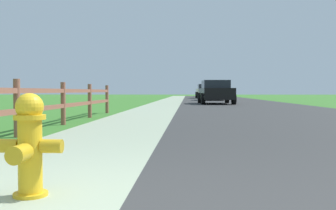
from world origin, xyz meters
TOP-DOWN VIEW (x-y plane):
  - ground_plane at (0.00, 25.00)m, footprint 120.00×120.00m
  - road_asphalt at (3.50, 27.00)m, footprint 7.00×66.00m
  - curb_concrete at (-3.00, 27.00)m, footprint 6.00×66.00m
  - grass_verge at (-4.50, 27.00)m, footprint 5.00×66.00m
  - fire_hydrant at (-0.71, 0.51)m, footprint 0.48×0.39m
  - rail_fence at (-2.39, 5.20)m, footprint 0.11×11.97m
  - parked_suv_black at (2.14, 21.55)m, footprint 2.15×4.40m
  - parked_car_white at (2.66, 30.73)m, footprint 2.17×4.47m
  - parked_car_beige at (2.37, 39.82)m, footprint 2.23×4.44m
  - parked_car_silver at (2.88, 48.61)m, footprint 2.35×4.64m

SIDE VIEW (x-z plane):
  - ground_plane at x=0.00m, z-range 0.00..0.00m
  - road_asphalt at x=3.50m, z-range 0.00..0.01m
  - curb_concrete at x=-3.00m, z-range 0.00..0.01m
  - grass_verge at x=-4.50m, z-range 0.00..0.01m
  - fire_hydrant at x=-0.71m, z-range 0.01..0.78m
  - rail_fence at x=-2.39m, z-range 0.08..1.06m
  - parked_suv_black at x=2.14m, z-range 0.01..1.45m
  - parked_car_white at x=2.66m, z-range 0.02..1.47m
  - parked_car_silver at x=2.88m, z-range 0.01..1.51m
  - parked_car_beige at x=2.37m, z-range 0.01..1.54m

